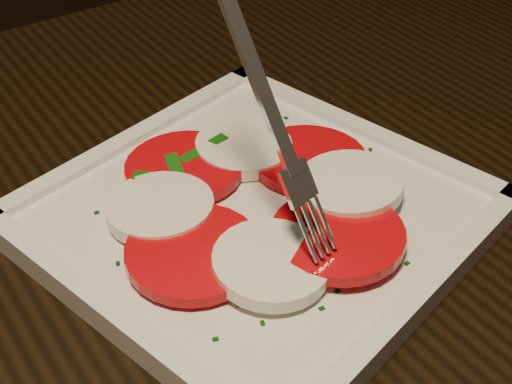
% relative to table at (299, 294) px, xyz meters
% --- Properties ---
extents(table, '(1.25, 0.88, 0.75)m').
position_rel_table_xyz_m(table, '(0.00, 0.00, 0.00)').
color(table, black).
rests_on(table, ground).
extents(chair, '(0.43, 0.43, 0.93)m').
position_rel_table_xyz_m(chair, '(0.11, 0.65, -0.12)').
color(chair, black).
rests_on(chair, ground).
extents(plate, '(0.34, 0.34, 0.01)m').
position_rel_table_xyz_m(plate, '(-0.04, -0.00, 0.11)').
color(plate, white).
rests_on(plate, table).
extents(caprese_salad, '(0.22, 0.21, 0.02)m').
position_rel_table_xyz_m(caprese_salad, '(-0.04, -0.00, 0.12)').
color(caprese_salad, red).
rests_on(caprese_salad, plate).
extents(fork, '(0.07, 0.11, 0.17)m').
position_rel_table_xyz_m(fork, '(-0.06, -0.02, 0.22)').
color(fork, white).
rests_on(fork, caprese_salad).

